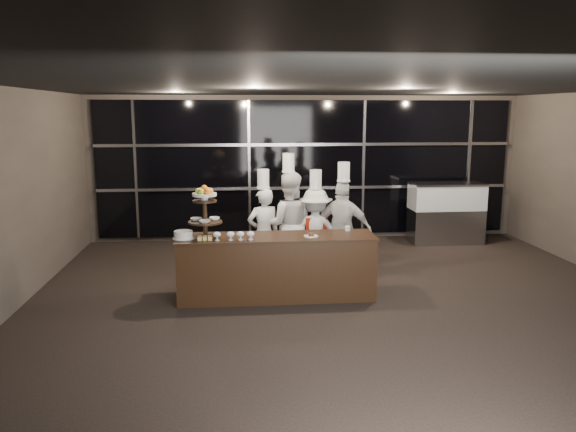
{
  "coord_description": "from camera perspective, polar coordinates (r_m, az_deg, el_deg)",
  "views": [
    {
      "loc": [
        -1.51,
        -6.66,
        2.67
      ],
      "look_at": [
        -0.73,
        1.45,
        1.15
      ],
      "focal_mm": 35.0,
      "sensor_mm": 36.0,
      "label": 1
    }
  ],
  "objects": [
    {
      "name": "chef_a",
      "position": [
        9.03,
        -2.49,
        -1.56
      ],
      "size": [
        0.62,
        0.49,
        1.77
      ],
      "color": "silver",
      "rests_on": "ground"
    },
    {
      "name": "window_wall",
      "position": [
        11.76,
        1.91,
        4.87
      ],
      "size": [
        8.6,
        0.1,
        2.8
      ],
      "color": "black",
      "rests_on": "ground"
    },
    {
      "name": "chef_cup",
      "position": [
        8.41,
        6.08,
        -1.26
      ],
      "size": [
        0.08,
        0.08,
        0.07
      ],
      "primitive_type": "cylinder",
      "color": "white",
      "rests_on": "buffet_counter"
    },
    {
      "name": "small_plate",
      "position": [
        7.98,
        2.35,
        -2.01
      ],
      "size": [
        0.2,
        0.2,
        0.05
      ],
      "color": "white",
      "rests_on": "buffet_counter"
    },
    {
      "name": "display_stand",
      "position": [
        7.93,
        -8.45,
        0.79
      ],
      "size": [
        0.48,
        0.48,
        0.74
      ],
      "color": "black",
      "rests_on": "buffet_counter"
    },
    {
      "name": "chef_b",
      "position": [
        9.13,
        0.05,
        -0.79
      ],
      "size": [
        0.87,
        0.7,
        2.02
      ],
      "color": "silver",
      "rests_on": "ground"
    },
    {
      "name": "chef_c",
      "position": [
        9.13,
        2.79,
        -1.64
      ],
      "size": [
        1.02,
        0.7,
        1.76
      ],
      "color": "silver",
      "rests_on": "ground"
    },
    {
      "name": "buffet_counter",
      "position": [
        8.14,
        -1.2,
        -5.15
      ],
      "size": [
        2.84,
        0.74,
        0.92
      ],
      "color": "black",
      "rests_on": "ground"
    },
    {
      "name": "layer_cake",
      "position": [
        7.98,
        -10.59,
        -1.9
      ],
      "size": [
        0.3,
        0.3,
        0.11
      ],
      "color": "white",
      "rests_on": "buffet_counter"
    },
    {
      "name": "room",
      "position": [
        6.93,
        7.18,
        0.76
      ],
      "size": [
        10.0,
        10.0,
        10.0
      ],
      "color": "black",
      "rests_on": "ground"
    },
    {
      "name": "compotes",
      "position": [
        7.77,
        -5.44,
        -1.88
      ],
      "size": [
        0.57,
        0.11,
        0.12
      ],
      "color": "silver",
      "rests_on": "buffet_counter"
    },
    {
      "name": "display_case",
      "position": [
        11.95,
        15.76,
        0.61
      ],
      "size": [
        1.48,
        0.65,
        1.24
      ],
      "color": "#A5A5AA",
      "rests_on": "ground"
    },
    {
      "name": "pastry_squares",
      "position": [
        7.85,
        -8.44,
        -2.23
      ],
      "size": [
        0.2,
        0.13,
        0.05
      ],
      "color": "#DDBF6C",
      "rests_on": "buffet_counter"
    },
    {
      "name": "chef_d",
      "position": [
        9.05,
        5.58,
        -1.32
      ],
      "size": [
        1.01,
        0.69,
        1.89
      ],
      "color": "silver",
      "rests_on": "ground"
    }
  ]
}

